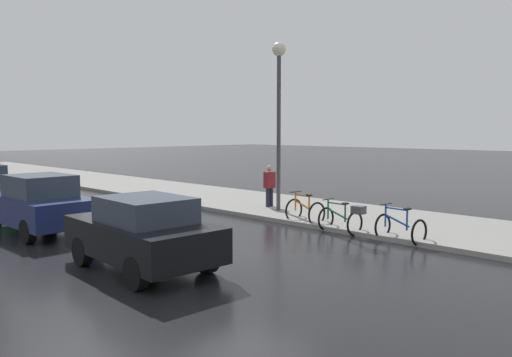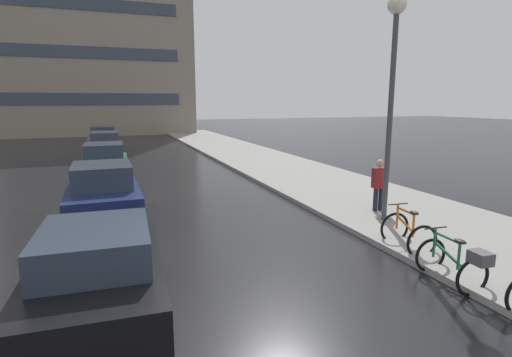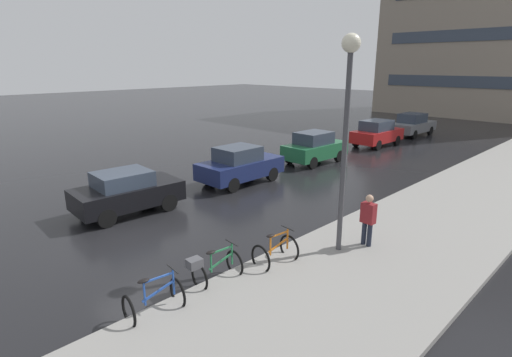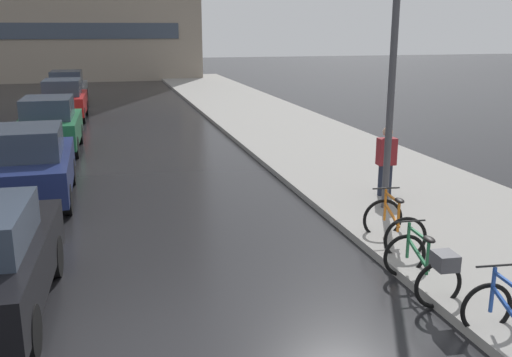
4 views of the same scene
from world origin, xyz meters
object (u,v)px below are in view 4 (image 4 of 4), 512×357
car_green (50,125)px  car_red (64,100)px  bicycle_second (426,265)px  bicycle_third (393,226)px  car_navy (27,165)px  car_grey (67,88)px  pedestrian (386,160)px  streetlamp (397,0)px

car_green → car_red: 6.67m
bicycle_second → car_red: (-5.92, 18.58, 0.37)m
bicycle_third → bicycle_second: bearing=-104.0°
car_navy → car_grey: bearing=90.2°
car_grey → pedestrian: (7.68, -19.73, 0.13)m
car_green → pedestrian: 10.66m
car_green → car_grey: car_green is taller
pedestrian → streetlamp: (-0.41, -0.81, 3.31)m
pedestrian → streetlamp: 3.43m
bicycle_second → bicycle_third: bearing=76.0°
streetlamp → pedestrian: bearing=63.1°
bicycle_second → car_green: 13.32m
car_grey → pedestrian: size_ratio=2.56×
car_grey → streetlamp: size_ratio=0.72×
car_navy → car_red: size_ratio=1.01×
pedestrian → car_red: bearing=118.0°
bicycle_second → bicycle_third: bicycle_third is taller
car_grey → car_green: bearing=-89.5°
car_green → pedestrian: bearing=-44.7°
streetlamp → car_red: bearing=115.5°
bicycle_third → streetlamp: bearing=67.0°
car_navy → bicycle_second: bearing=-47.0°
bicycle_third → car_grey: (-6.50, 22.35, 0.41)m
car_red → pedestrian: car_red is taller
car_grey → bicycle_third: bearing=-73.8°
car_navy → pedestrian: bearing=-14.8°
streetlamp → bicycle_third: bearing=-113.0°
car_navy → streetlamp: size_ratio=0.67×
bicycle_third → pedestrian: size_ratio=0.68×
pedestrian → car_navy: bearing=165.2°
bicycle_second → car_navy: size_ratio=0.35×
bicycle_third → car_red: 17.96m
bicycle_third → car_grey: size_ratio=0.27×
car_grey → car_red: bearing=-88.6°
bicycle_second → pedestrian: (1.62, 4.41, 0.47)m
bicycle_third → streetlamp: (0.77, 1.82, 3.84)m
car_navy → car_grey: size_ratio=0.92×
car_navy → car_green: 5.49m
bicycle_third → car_green: car_green is taller
bicycle_third → pedestrian: 2.92m
streetlamp → car_grey: bearing=109.5°
car_navy → car_green: bearing=89.6°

